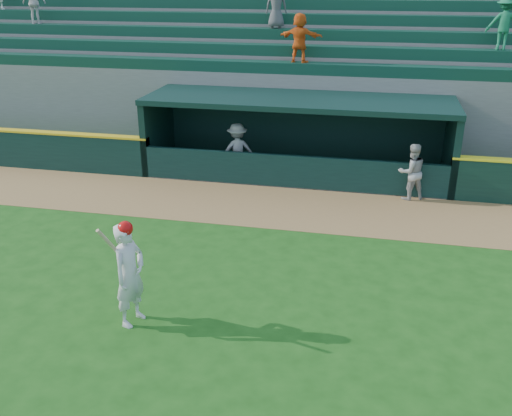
# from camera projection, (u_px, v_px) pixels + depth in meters

# --- Properties ---
(ground) EXTENTS (120.00, 120.00, 0.00)m
(ground) POSITION_uv_depth(u_px,v_px,m) (239.00, 299.00, 11.24)
(ground) COLOR #1A4B12
(ground) RESTS_ON ground
(warning_track) EXTENTS (40.00, 3.00, 0.01)m
(warning_track) POSITION_uv_depth(u_px,v_px,m) (281.00, 207.00, 15.67)
(warning_track) COLOR olive
(warning_track) RESTS_ON ground
(dugout_player_front) EXTENTS (0.97, 0.88, 1.62)m
(dugout_player_front) POSITION_uv_depth(u_px,v_px,m) (412.00, 172.00, 15.94)
(dugout_player_front) COLOR #9F9F9A
(dugout_player_front) RESTS_ON ground
(dugout_player_inside) EXTENTS (1.25, 1.03, 1.69)m
(dugout_player_inside) POSITION_uv_depth(u_px,v_px,m) (237.00, 150.00, 17.78)
(dugout_player_inside) COLOR #A0A19B
(dugout_player_inside) RESTS_ON ground
(dugout) EXTENTS (9.40, 2.80, 2.46)m
(dugout) POSITION_uv_depth(u_px,v_px,m) (299.00, 131.00, 17.96)
(dugout) COLOR slate
(dugout) RESTS_ON ground
(stands) EXTENTS (34.50, 6.29, 7.15)m
(stands) POSITION_uv_depth(u_px,v_px,m) (317.00, 74.00, 21.68)
(stands) COLOR slate
(stands) RESTS_ON ground
(batter_at_plate) EXTENTS (0.65, 0.85, 2.03)m
(batter_at_plate) POSITION_uv_depth(u_px,v_px,m) (129.00, 273.00, 10.14)
(batter_at_plate) COLOR silver
(batter_at_plate) RESTS_ON ground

